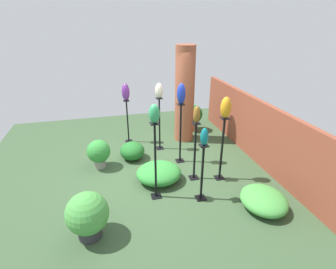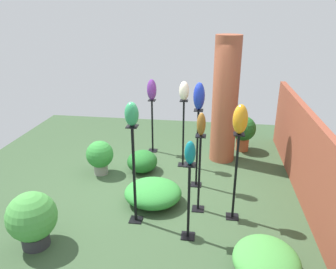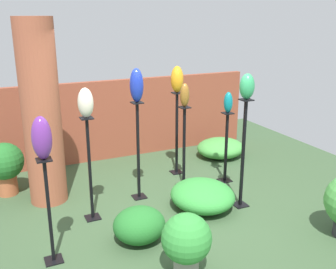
% 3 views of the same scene
% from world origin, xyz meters
% --- Properties ---
extents(ground_plane, '(8.00, 8.00, 0.00)m').
position_xyz_m(ground_plane, '(0.00, 0.00, 0.00)').
color(ground_plane, '#385133').
extents(brick_wall_back, '(5.60, 0.12, 1.52)m').
position_xyz_m(brick_wall_back, '(0.00, 2.61, 0.76)').
color(brick_wall_back, brown).
rests_on(brick_wall_back, ground).
extents(brick_pillar, '(0.54, 0.54, 2.67)m').
position_xyz_m(brick_pillar, '(-1.49, 1.22, 1.34)').
color(brick_pillar, '#9E5138').
rests_on(brick_pillar, ground).
extents(pedestal_jade, '(0.20, 0.20, 1.59)m').
position_xyz_m(pedestal_jade, '(1.03, -0.14, 0.74)').
color(pedestal_jade, black).
rests_on(pedestal_jade, ground).
extents(pedestal_bronze, '(0.20, 0.20, 1.33)m').
position_xyz_m(pedestal_bronze, '(0.58, 0.82, 0.61)').
color(pedestal_bronze, black).
rests_on(pedestal_bronze, ground).
extents(pedestal_cobalt, '(0.20, 0.20, 1.49)m').
position_xyz_m(pedestal_cobalt, '(-0.23, 0.73, 0.69)').
color(pedestal_cobalt, black).
rests_on(pedestal_cobalt, ground).
extents(pedestal_violet, '(0.20, 0.20, 1.24)m').
position_xyz_m(pedestal_violet, '(-1.69, -0.38, 0.57)').
color(pedestal_violet, black).
rests_on(pedestal_violet, ground).
extents(pedestal_teal, '(0.20, 0.20, 1.18)m').
position_xyz_m(pedestal_teal, '(1.31, 0.71, 0.54)').
color(pedestal_teal, black).
rests_on(pedestal_teal, ground).
extents(pedestal_amber, '(0.20, 0.20, 1.44)m').
position_xyz_m(pedestal_amber, '(0.73, 1.38, 0.67)').
color(pedestal_amber, black).
rests_on(pedestal_amber, ground).
extents(pedestal_ivory, '(0.20, 0.20, 1.43)m').
position_xyz_m(pedestal_ivory, '(-1.04, 0.40, 0.66)').
color(pedestal_ivory, black).
rests_on(pedestal_ivory, ground).
extents(art_vase_jade, '(0.20, 0.20, 0.35)m').
position_xyz_m(art_vase_jade, '(1.03, -0.14, 1.76)').
color(art_vase_jade, '#2D9356').
rests_on(art_vase_jade, pedestal_jade).
extents(art_vase_bronze, '(0.15, 0.14, 0.36)m').
position_xyz_m(art_vase_bronze, '(0.58, 0.82, 1.51)').
color(art_vase_bronze, brown).
rests_on(art_vase_bronze, pedestal_bronze).
extents(art_vase_cobalt, '(0.20, 0.20, 0.48)m').
position_xyz_m(art_vase_cobalt, '(-0.23, 0.73, 1.73)').
color(art_vase_cobalt, '#192D9E').
rests_on(art_vase_cobalt, pedestal_cobalt).
extents(art_vase_violet, '(0.21, 0.21, 0.47)m').
position_xyz_m(art_vase_violet, '(-1.69, -0.38, 1.47)').
color(art_vase_violet, '#6B2D8C').
rests_on(art_vase_violet, pedestal_violet).
extents(art_vase_teal, '(0.14, 0.15, 0.34)m').
position_xyz_m(art_vase_teal, '(1.31, 0.71, 1.35)').
color(art_vase_teal, '#0F727A').
rests_on(art_vase_teal, pedestal_teal).
extents(art_vase_amber, '(0.21, 0.22, 0.44)m').
position_xyz_m(art_vase_amber, '(0.73, 1.38, 1.66)').
color(art_vase_amber, orange).
rests_on(art_vase_amber, pedestal_amber).
extents(art_vase_ivory, '(0.20, 0.20, 0.38)m').
position_xyz_m(art_vase_ivory, '(-1.04, 0.40, 1.62)').
color(art_vase_ivory, beige).
rests_on(art_vase_ivory, pedestal_ivory).
extents(potted_plant_near_pillar, '(0.54, 0.54, 0.70)m').
position_xyz_m(potted_plant_near_pillar, '(-0.42, -1.21, 0.40)').
color(potted_plant_near_pillar, gray).
rests_on(potted_plant_near_pillar, ground).
extents(potted_plant_front_left, '(0.57, 0.57, 0.83)m').
position_xyz_m(potted_plant_front_left, '(-2.04, 1.71, 0.49)').
color(potted_plant_front_left, '#B25B38').
rests_on(potted_plant_front_left, ground).
extents(foliage_bed_east, '(0.91, 0.98, 0.39)m').
position_xyz_m(foliage_bed_east, '(0.49, 0.04, 0.19)').
color(foliage_bed_east, '#338C38').
rests_on(foliage_bed_east, ground).
extents(foliage_bed_west, '(0.65, 0.62, 0.43)m').
position_xyz_m(foliage_bed_west, '(-0.65, -0.40, 0.22)').
color(foliage_bed_west, '#236B28').
rests_on(foliage_bed_west, ground).
extents(foliage_bed_center, '(0.94, 0.84, 0.36)m').
position_xyz_m(foliage_bed_center, '(1.86, 1.74, 0.18)').
color(foliage_bed_center, '#479942').
rests_on(foliage_bed_center, ground).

